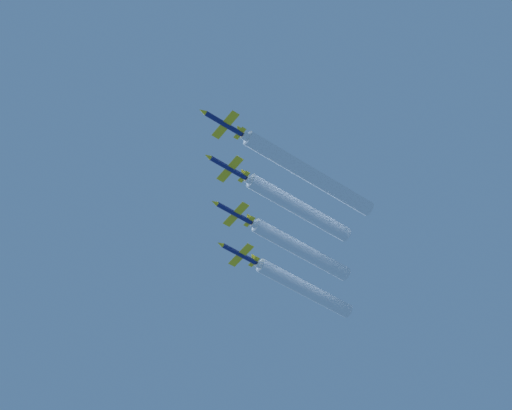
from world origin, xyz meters
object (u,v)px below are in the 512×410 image
at_px(jet_lead, 222,123).
at_px(jet_third_echelon, 233,213).
at_px(jet_fourth_echelon, 238,253).
at_px(jet_second_echelon, 227,167).

bearing_deg(jet_lead, jet_third_echelon, -40.75).
xyz_separation_m(jet_lead, jet_fourth_echelon, (29.60, -25.65, -4.36)).
xyz_separation_m(jet_lead, jet_second_echelon, (9.79, -8.18, -0.99)).
relative_size(jet_second_echelon, jet_third_echelon, 1.00).
distance_m(jet_lead, jet_third_echelon, 26.41).
bearing_deg(jet_second_echelon, jet_third_echelon, -41.59).
height_order(jet_second_echelon, jet_fourth_echelon, jet_second_echelon).
distance_m(jet_second_echelon, jet_third_echelon, 13.62).
relative_size(jet_lead, jet_third_echelon, 1.00).
bearing_deg(jet_fourth_echelon, jet_second_echelon, 138.59).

